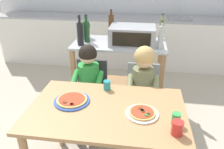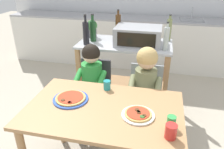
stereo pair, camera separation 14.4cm
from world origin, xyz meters
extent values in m
plane|color=#B7AD99|center=(0.00, 1.21, 0.00)|extent=(12.14, 12.14, 0.00)
cube|color=silver|center=(0.00, 2.68, 0.44)|extent=(4.99, 0.60, 0.88)
cube|color=#9E9EA3|center=(0.00, 2.68, 0.90)|extent=(4.99, 0.60, 0.03)
cube|color=gray|center=(0.87, 2.68, 0.91)|extent=(0.40, 0.33, 0.02)
cylinder|color=#B7BABF|center=(0.87, 2.80, 1.01)|extent=(0.02, 0.02, 0.20)
cube|color=#B7BABF|center=(-0.03, 1.17, 0.90)|extent=(1.13, 0.59, 0.02)
cube|color=#AD7F51|center=(-0.03, 1.17, 0.32)|extent=(1.04, 0.54, 0.02)
cube|color=#AD7F51|center=(-0.56, 0.91, 0.44)|extent=(0.05, 0.05, 0.89)
cube|color=#AD7F51|center=(0.49, 0.91, 0.44)|extent=(0.05, 0.05, 0.89)
cube|color=#AD7F51|center=(-0.56, 1.42, 0.44)|extent=(0.05, 0.05, 0.89)
cube|color=#AD7F51|center=(0.49, 1.42, 0.44)|extent=(0.05, 0.05, 0.89)
cube|color=#999BA0|center=(0.12, 1.16, 1.02)|extent=(0.54, 0.38, 0.21)
cube|color=black|center=(0.12, 0.97, 1.02)|extent=(0.43, 0.01, 0.16)
cylinder|color=black|center=(0.31, 0.97, 0.95)|extent=(0.02, 0.01, 0.02)
cylinder|color=#4C2D14|center=(-0.16, 1.37, 1.06)|extent=(0.07, 0.07, 0.29)
cylinder|color=#4C2D14|center=(-0.16, 1.37, 1.23)|extent=(0.03, 0.03, 0.05)
cylinder|color=black|center=(-0.16, 1.37, 1.27)|extent=(0.03, 0.03, 0.01)
cylinder|color=olive|center=(0.47, 1.40, 1.04)|extent=(0.06, 0.06, 0.26)
cylinder|color=olive|center=(0.47, 1.40, 1.20)|extent=(0.03, 0.03, 0.04)
cylinder|color=black|center=(0.47, 1.40, 1.23)|extent=(0.03, 0.03, 0.01)
cylinder|color=#1E4723|center=(-0.44, 1.16, 1.04)|extent=(0.07, 0.07, 0.25)
cylinder|color=#1E4723|center=(-0.44, 1.16, 1.20)|extent=(0.03, 0.03, 0.07)
cylinder|color=black|center=(-0.44, 1.16, 1.24)|extent=(0.04, 0.04, 0.01)
cylinder|color=black|center=(-0.47, 1.01, 1.05)|extent=(0.07, 0.07, 0.27)
cylinder|color=black|center=(-0.47, 1.01, 1.22)|extent=(0.03, 0.03, 0.08)
cylinder|color=black|center=(-0.47, 1.01, 1.26)|extent=(0.03, 0.03, 0.01)
cylinder|color=#ADB7B2|center=(-0.51, 1.10, 1.03)|extent=(0.07, 0.07, 0.24)
cylinder|color=#ADB7B2|center=(-0.51, 1.10, 1.18)|extent=(0.03, 0.03, 0.07)
cylinder|color=black|center=(-0.51, 1.10, 1.22)|extent=(0.03, 0.03, 0.01)
cylinder|color=#ADB7B2|center=(0.45, 1.01, 1.04)|extent=(0.06, 0.06, 0.26)
cylinder|color=#ADB7B2|center=(0.45, 1.01, 1.19)|extent=(0.03, 0.03, 0.05)
cylinder|color=black|center=(0.45, 1.01, 1.22)|extent=(0.03, 0.03, 0.01)
cylinder|color=#4C4C51|center=(-0.50, 1.32, 0.96)|extent=(0.11, 0.11, 0.10)
sphere|color=#337533|center=(-0.50, 1.32, 1.07)|extent=(0.14, 0.14, 0.14)
cube|color=#AD7F51|center=(0.00, 0.00, 0.73)|extent=(1.23, 0.78, 0.03)
cylinder|color=#AD7F51|center=(-0.56, 0.33, 0.36)|extent=(0.06, 0.06, 0.72)
cylinder|color=#AD7F51|center=(0.56, 0.33, 0.36)|extent=(0.06, 0.06, 0.72)
cube|color=#333338|center=(-0.30, 0.64, 0.44)|extent=(0.36, 0.36, 0.04)
cube|color=#333338|center=(-0.30, 0.80, 0.63)|extent=(0.34, 0.03, 0.38)
cylinder|color=#333338|center=(-0.15, 0.49, 0.22)|extent=(0.03, 0.03, 0.42)
cylinder|color=#333338|center=(-0.45, 0.49, 0.22)|extent=(0.03, 0.03, 0.42)
cylinder|color=#333338|center=(-0.15, 0.79, 0.22)|extent=(0.03, 0.03, 0.42)
cylinder|color=#333338|center=(-0.45, 0.79, 0.22)|extent=(0.03, 0.03, 0.42)
cube|color=gray|center=(0.28, 0.62, 0.44)|extent=(0.36, 0.36, 0.04)
cube|color=gray|center=(0.28, 0.78, 0.63)|extent=(0.34, 0.03, 0.38)
cylinder|color=gray|center=(0.43, 0.47, 0.22)|extent=(0.03, 0.03, 0.42)
cylinder|color=gray|center=(0.13, 0.47, 0.22)|extent=(0.03, 0.03, 0.42)
cylinder|color=gray|center=(0.43, 0.77, 0.22)|extent=(0.03, 0.03, 0.42)
cylinder|color=gray|center=(0.13, 0.77, 0.22)|extent=(0.03, 0.03, 0.42)
cube|color=#424C6B|center=(-0.23, 0.50, 0.48)|extent=(0.10, 0.30, 0.10)
cylinder|color=#424C6B|center=(-0.23, 0.37, 0.24)|extent=(0.08, 0.08, 0.44)
cube|color=#424C6B|center=(-0.37, 0.50, 0.48)|extent=(0.10, 0.30, 0.10)
cylinder|color=#424C6B|center=(-0.37, 0.37, 0.24)|extent=(0.08, 0.08, 0.44)
cylinder|color=green|center=(-0.17, 0.54, 0.69)|extent=(0.06, 0.26, 0.15)
cylinder|color=green|center=(-0.43, 0.54, 0.69)|extent=(0.06, 0.26, 0.15)
cylinder|color=green|center=(-0.30, 0.64, 0.66)|extent=(0.22, 0.22, 0.35)
sphere|color=beige|center=(-0.30, 0.64, 0.94)|extent=(0.18, 0.18, 0.18)
sphere|color=black|center=(-0.30, 0.64, 0.95)|extent=(0.19, 0.19, 0.19)
cube|color=#424C6B|center=(0.35, 0.48, 0.48)|extent=(0.10, 0.30, 0.10)
cylinder|color=#424C6B|center=(0.35, 0.35, 0.24)|extent=(0.08, 0.08, 0.44)
cube|color=#424C6B|center=(0.21, 0.48, 0.48)|extent=(0.10, 0.30, 0.10)
cylinder|color=#424C6B|center=(0.21, 0.35, 0.24)|extent=(0.08, 0.08, 0.44)
cylinder|color=#7A7F56|center=(0.41, 0.52, 0.69)|extent=(0.06, 0.26, 0.15)
cylinder|color=#7A7F56|center=(0.15, 0.52, 0.69)|extent=(0.06, 0.26, 0.15)
cylinder|color=#7A7F56|center=(0.28, 0.62, 0.66)|extent=(0.22, 0.22, 0.35)
sphere|color=beige|center=(0.28, 0.62, 0.94)|extent=(0.20, 0.20, 0.20)
sphere|color=tan|center=(0.28, 0.62, 0.96)|extent=(0.21, 0.21, 0.21)
cylinder|color=#3356B7|center=(-0.30, 0.05, 0.75)|extent=(0.30, 0.30, 0.01)
cylinder|color=tan|center=(-0.30, 0.05, 0.77)|extent=(0.25, 0.25, 0.01)
cylinder|color=#B23D23|center=(-0.30, 0.05, 0.77)|extent=(0.21, 0.21, 0.00)
cylinder|color=maroon|center=(-0.27, -0.02, 0.78)|extent=(0.04, 0.04, 0.01)
cylinder|color=maroon|center=(-0.27, -0.03, 0.78)|extent=(0.02, 0.02, 0.01)
cylinder|color=#563319|center=(-0.34, -0.01, 0.78)|extent=(0.03, 0.03, 0.01)
cylinder|color=white|center=(0.28, -0.05, 0.75)|extent=(0.25, 0.25, 0.01)
cylinder|color=tan|center=(0.28, -0.05, 0.77)|extent=(0.20, 0.20, 0.01)
cylinder|color=#B23D23|center=(0.28, -0.05, 0.77)|extent=(0.17, 0.17, 0.00)
cylinder|color=#386628|center=(0.31, -0.09, 0.78)|extent=(0.04, 0.04, 0.01)
cylinder|color=#563319|center=(0.28, -0.04, 0.78)|extent=(0.03, 0.03, 0.01)
cylinder|color=#563319|center=(0.27, -0.01, 0.78)|extent=(0.03, 0.03, 0.01)
cylinder|color=#563319|center=(0.28, -0.04, 0.78)|extent=(0.03, 0.03, 0.01)
cylinder|color=#563319|center=(0.27, -0.03, 0.78)|extent=(0.02, 0.02, 0.01)
cylinder|color=#563319|center=(0.33, -0.07, 0.78)|extent=(0.03, 0.03, 0.01)
cylinder|color=teal|center=(-0.04, 0.29, 0.79)|extent=(0.06, 0.06, 0.09)
cylinder|color=green|center=(0.51, -0.13, 0.79)|extent=(0.06, 0.06, 0.09)
cylinder|color=red|center=(0.51, -0.23, 0.80)|extent=(0.08, 0.08, 0.10)
camera|label=1|loc=(0.25, -1.45, 1.76)|focal=35.91mm
camera|label=2|loc=(0.39, -1.43, 1.76)|focal=35.91mm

